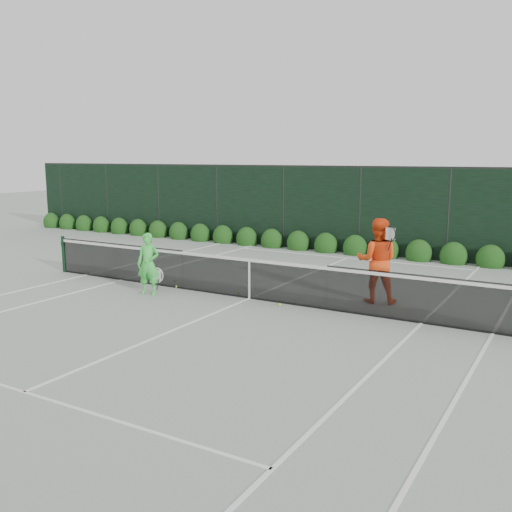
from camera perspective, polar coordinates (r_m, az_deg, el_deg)
The scene contains 8 objects.
ground at distance 13.77m, azimuth -0.66°, elevation -4.29°, with size 80.00×80.00×0.00m, color gray.
tennis_net at distance 13.66m, azimuth -0.75°, elevation -2.11°, with size 12.90×0.10×1.07m.
player_woman at distance 14.32m, azimuth -10.72°, elevation -0.78°, with size 0.67×0.53×1.53m.
player_man at distance 13.55m, azimuth 12.03°, elevation -0.45°, with size 1.14×1.00×1.98m.
court_lines at distance 13.77m, azimuth -0.66°, elevation -4.26°, with size 11.03×23.83×0.01m.
windscreen_fence at distance 11.27m, azimuth -7.77°, elevation 0.29°, with size 32.00×21.07×3.06m.
hedge_row at distance 20.07m, azimuth 9.88°, elevation 0.78°, with size 31.66×0.65×0.94m.
tennis_balls at distance 14.48m, azimuth -4.12°, elevation -3.46°, with size 3.77×0.93×0.07m.
Camera 1 is at (6.86, -11.45, 3.39)m, focal length 40.00 mm.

